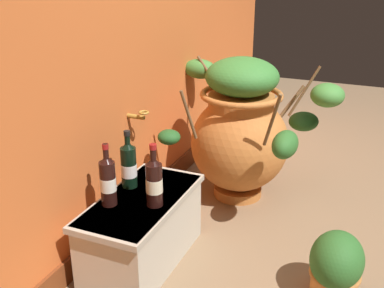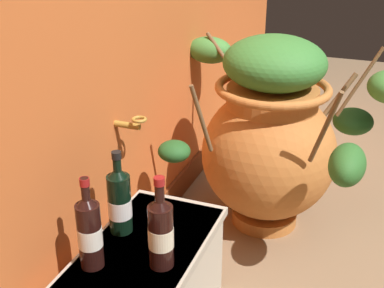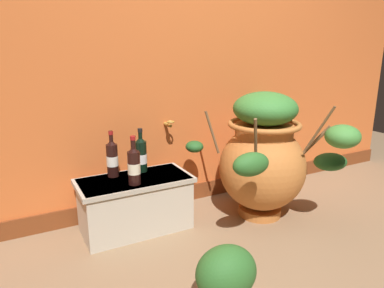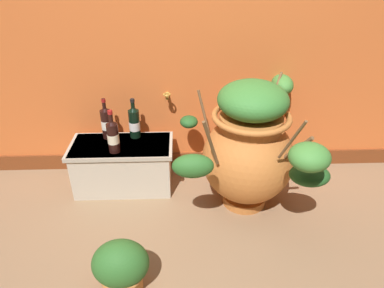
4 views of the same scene
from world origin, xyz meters
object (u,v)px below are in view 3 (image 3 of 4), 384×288
wine_bottle_left (134,164)px  wine_bottle_middle (112,157)px  terracotta_urn (265,156)px  potted_shrub (226,279)px  wine_bottle_right (141,154)px

wine_bottle_left → wine_bottle_middle: size_ratio=1.00×
wine_bottle_left → wine_bottle_middle: bearing=111.6°
terracotta_urn → potted_shrub: (-0.76, -0.69, -0.29)m
terracotta_urn → wine_bottle_left: (-0.90, 0.14, 0.04)m
terracotta_urn → wine_bottle_left: terracotta_urn is taller
potted_shrub → terracotta_urn: bearing=42.1°
wine_bottle_middle → potted_shrub: 1.10m
wine_bottle_middle → potted_shrub: (0.22, -1.03, -0.32)m
terracotta_urn → wine_bottle_middle: terracotta_urn is taller
potted_shrub → wine_bottle_middle: bearing=101.9°
wine_bottle_left → wine_bottle_right: 0.24m
wine_bottle_middle → wine_bottle_right: 0.20m
wine_bottle_right → potted_shrub: wine_bottle_right is taller
potted_shrub → wine_bottle_left: bearing=99.4°
terracotta_urn → wine_bottle_left: bearing=171.2°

